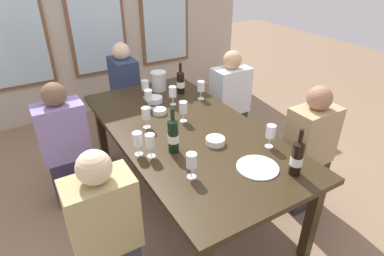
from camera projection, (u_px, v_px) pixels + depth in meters
ground_plane at (187, 199)px, 2.93m from camera, size 12.00×12.00×0.00m
dining_table at (186, 136)px, 2.60m from camera, size 1.07×2.12×0.74m
white_plate_0 at (258, 167)px, 2.11m from camera, size 0.28×0.28×0.01m
metal_pitcher at (159, 81)px, 3.21m from camera, size 0.16×0.16×0.19m
wine_bottle_0 at (297, 157)px, 2.00m from camera, size 0.08×0.08×0.32m
wine_bottle_1 at (173, 135)px, 2.22m from camera, size 0.08×0.08×0.33m
wine_bottle_2 at (181, 82)px, 3.13m from camera, size 0.08×0.08×0.30m
tasting_bowl_0 at (215, 141)px, 2.36m from camera, size 0.14×0.14×0.05m
tasting_bowl_1 at (155, 100)px, 2.99m from camera, size 0.15×0.15×0.05m
tasting_bowl_2 at (160, 111)px, 2.79m from camera, size 0.12×0.12×0.04m
wine_glass_0 at (192, 162)px, 1.97m from camera, size 0.07×0.07×0.17m
wine_glass_1 at (146, 114)px, 2.53m from camera, size 0.07×0.07×0.17m
wine_glass_2 at (138, 140)px, 2.19m from camera, size 0.07×0.07×0.17m
wine_glass_3 at (201, 87)px, 3.01m from camera, size 0.07×0.07×0.17m
wine_glass_4 at (150, 142)px, 2.17m from camera, size 0.07×0.07×0.17m
wine_glass_5 at (148, 96)px, 2.83m from camera, size 0.07×0.07×0.17m
wine_glass_6 at (145, 86)px, 3.03m from camera, size 0.07×0.07×0.17m
wine_glass_7 at (183, 108)px, 2.62m from camera, size 0.07×0.07×0.17m
wine_glass_8 at (173, 92)px, 2.90m from camera, size 0.07×0.07×0.17m
wine_glass_9 at (271, 132)px, 2.28m from camera, size 0.07×0.07×0.17m
seated_person_0 at (106, 235)px, 1.90m from camera, size 0.38×0.24×1.11m
seated_person_1 at (308, 153)px, 2.65m from camera, size 0.38×0.24×1.11m
seated_person_2 at (66, 148)px, 2.71m from camera, size 0.38×0.24×1.11m
seated_person_3 at (230, 104)px, 3.46m from camera, size 0.38×0.24×1.11m
seated_person_4 at (126, 93)px, 3.73m from camera, size 0.24×0.38×1.11m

